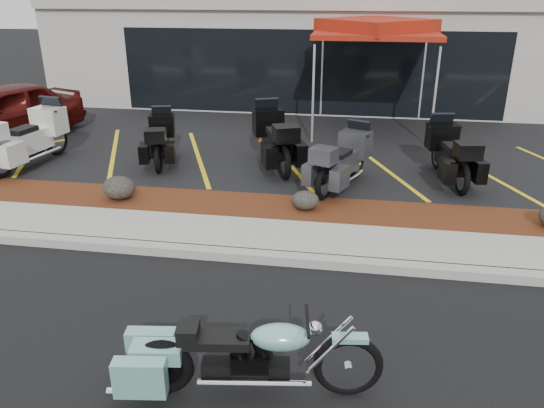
% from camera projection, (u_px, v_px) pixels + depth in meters
% --- Properties ---
extents(ground, '(90.00, 90.00, 0.00)m').
position_uv_depth(ground, '(235.00, 289.00, 7.59)').
color(ground, black).
rests_on(ground, ground).
extents(curb, '(24.00, 0.25, 0.15)m').
position_uv_depth(curb, '(248.00, 256.00, 8.39)').
color(curb, gray).
rests_on(curb, ground).
extents(sidewalk, '(24.00, 1.20, 0.15)m').
position_uv_depth(sidewalk, '(256.00, 237.00, 9.03)').
color(sidewalk, gray).
rests_on(sidewalk, ground).
extents(mulch_bed, '(24.00, 1.20, 0.16)m').
position_uv_depth(mulch_bed, '(268.00, 209.00, 10.12)').
color(mulch_bed, '#37150C').
rests_on(mulch_bed, ground).
extents(upper_lot, '(26.00, 9.60, 0.15)m').
position_uv_depth(upper_lot, '(299.00, 136.00, 15.05)').
color(upper_lot, black).
rests_on(upper_lot, ground).
extents(dealership_building, '(18.00, 8.16, 4.00)m').
position_uv_depth(dealership_building, '(319.00, 44.00, 20.03)').
color(dealership_building, '#A19C91').
rests_on(dealership_building, ground).
extents(boulder_left, '(0.65, 0.54, 0.46)m').
position_uv_depth(boulder_left, '(119.00, 188.00, 10.31)').
color(boulder_left, black).
rests_on(boulder_left, mulch_bed).
extents(boulder_mid, '(0.51, 0.42, 0.36)m').
position_uv_depth(boulder_mid, '(305.00, 200.00, 9.84)').
color(boulder_mid, black).
rests_on(boulder_mid, mulch_bed).
extents(hero_cruiser, '(2.82, 1.07, 0.97)m').
position_uv_depth(hero_cruiser, '(349.00, 357.00, 5.46)').
color(hero_cruiser, '#6FAEA2').
rests_on(hero_cruiser, ground).
extents(touring_white, '(1.33, 2.62, 1.45)m').
position_uv_depth(touring_white, '(54.00, 126.00, 12.86)').
color(touring_white, silver).
rests_on(touring_white, upper_lot).
extents(touring_black_front, '(1.30, 2.21, 1.21)m').
position_uv_depth(touring_black_front, '(163.00, 130.00, 13.02)').
color(touring_black_front, black).
rests_on(touring_black_front, upper_lot).
extents(touring_black_mid, '(1.79, 2.62, 1.42)m').
position_uv_depth(touring_black_mid, '(267.00, 127.00, 12.81)').
color(touring_black_mid, black).
rests_on(touring_black_mid, upper_lot).
extents(touring_grey, '(1.59, 2.33, 1.27)m').
position_uv_depth(touring_grey, '(357.00, 149.00, 11.39)').
color(touring_grey, '#313237').
rests_on(touring_grey, upper_lot).
extents(touring_black_rear, '(1.22, 2.35, 1.30)m').
position_uv_depth(touring_black_rear, '(439.00, 141.00, 11.88)').
color(touring_black_rear, black).
rests_on(touring_black_rear, upper_lot).
extents(parked_car, '(3.34, 4.79, 1.52)m').
position_uv_depth(parked_car, '(0.00, 113.00, 14.03)').
color(parked_car, '#420B09').
rests_on(parked_car, upper_lot).
extents(traffic_cone, '(0.37, 0.37, 0.46)m').
position_uv_depth(traffic_cone, '(265.00, 132.00, 14.24)').
color(traffic_cone, '#E25207').
rests_on(traffic_cone, upper_lot).
extents(popup_canopy, '(3.55, 3.55, 3.06)m').
position_uv_depth(popup_canopy, '(376.00, 29.00, 14.37)').
color(popup_canopy, silver).
rests_on(popup_canopy, upper_lot).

